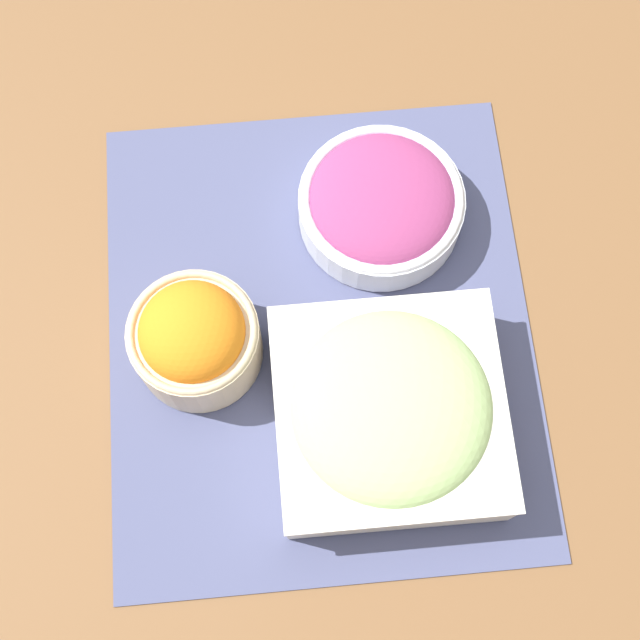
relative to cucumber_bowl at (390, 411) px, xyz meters
name	(u,v)px	position (x,y,z in m)	size (l,w,h in m)	color
ground_plane	(320,331)	(0.09, 0.05, -0.05)	(3.00, 3.00, 0.00)	brown
placemat	(320,331)	(0.09, 0.05, -0.04)	(0.47, 0.40, 0.00)	#474C70
cucumber_bowl	(390,411)	(0.00, 0.00, 0.00)	(0.20, 0.20, 0.09)	silver
carrot_bowl	(195,338)	(0.08, 0.17, 0.00)	(0.12, 0.12, 0.09)	#C6B28E
onion_bowl	(381,203)	(0.21, -0.02, -0.01)	(0.16, 0.16, 0.06)	silver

